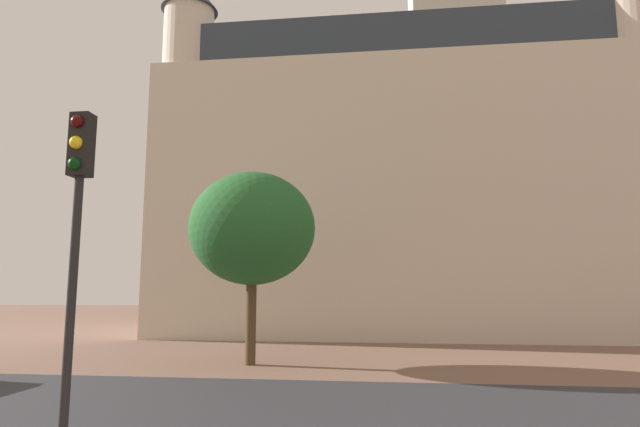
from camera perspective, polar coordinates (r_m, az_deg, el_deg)
The scene contains 5 objects.
ground_plane at distance 13.41m, azimuth 0.52°, elevation -19.28°, with size 120.00×120.00×0.00m, color brown.
street_asphalt_strip at distance 11.83m, azimuth -0.43°, elevation -20.79°, with size 120.00×7.33×0.00m, color #2D2D33.
landmark_building at distance 32.91m, azimuth 9.23°, elevation 3.41°, with size 26.78×14.26×29.52m.
traffic_light_pole at distance 7.88m, azimuth -25.10°, elevation -0.85°, with size 0.28×0.34×5.03m.
tree_curb_far at distance 18.50m, azimuth -7.38°, elevation -1.65°, with size 4.41×4.41×6.65m.
Camera 1 is at (1.49, -3.07, 2.61)m, focal length 29.31 mm.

